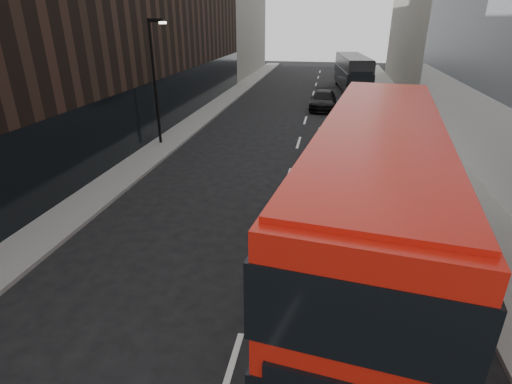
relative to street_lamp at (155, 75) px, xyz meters
The scene contains 10 objects.
sidewalk_right 17.69m from the street_lamp, 24.00° to the left, with size 3.00×80.00×0.15m, color slate.
sidewalk_left 8.12m from the street_lamp, 88.20° to the left, with size 2.00×80.00×0.15m, color slate.
building_left_mid 12.76m from the street_lamp, 105.29° to the left, with size 5.00×24.00×14.00m, color black.
building_left_far 34.24m from the street_lamp, 95.51° to the left, with size 5.00×20.00×13.00m, color slate.
street_lamp is the anchor object (origin of this frame).
red_bus 16.72m from the street_lamp, 47.40° to the right, with size 4.44×12.53×4.97m.
grey_bus 25.78m from the street_lamp, 61.98° to the left, with size 3.75×11.09×3.52m.
car_a 13.16m from the street_lamp, 14.55° to the right, with size 1.52×3.78×1.29m, color black.
car_b 10.69m from the street_lamp, ahead, with size 1.42×4.08×1.35m, color gray.
car_c 15.98m from the street_lamp, 52.96° to the left, with size 2.07×5.10×1.48m, color black.
Camera 1 is at (1.75, -4.20, 7.21)m, focal length 28.00 mm.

